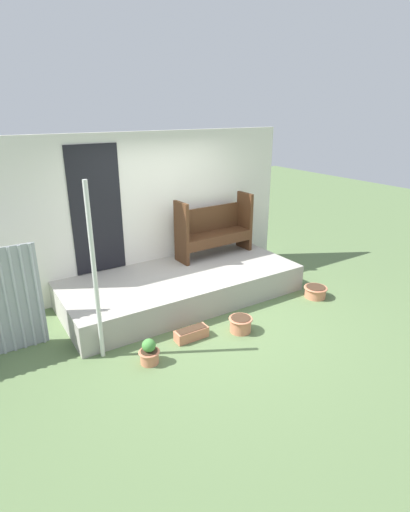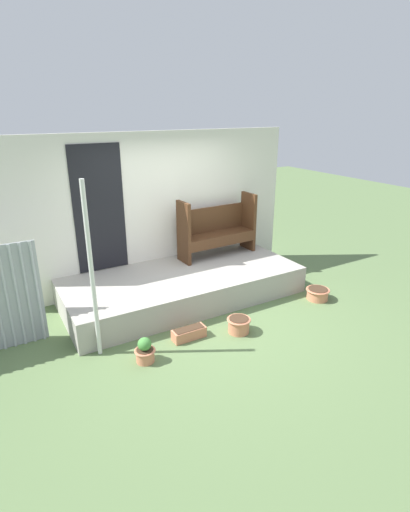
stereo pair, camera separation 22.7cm
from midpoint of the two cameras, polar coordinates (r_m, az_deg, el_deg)
The scene contains 9 objects.
ground_plane at distance 6.00m, azimuth -0.29°, elevation -8.93°, with size 24.00×24.00×0.00m, color #5B7547.
porch_slab at distance 6.52m, azimuth -4.25°, elevation -4.30°, with size 3.79×1.63×0.44m.
house_wall at distance 6.86m, azimuth -8.16°, elevation 6.44°, with size 4.99×0.08×2.60m.
support_post at distance 4.87m, azimuth -16.79°, elevation -2.60°, with size 0.06×0.06×2.22m.
bench at distance 7.10m, azimuth 0.31°, elevation 4.12°, with size 1.44×0.45×1.06m.
flower_pot_left at distance 5.05m, azimuth -9.29°, elevation -13.49°, with size 0.26×0.26×0.33m.
flower_pot_middle at distance 5.65m, azimuth 3.94°, elevation -9.63°, with size 0.34×0.34×0.22m.
flower_pot_right at distance 6.81m, azimuth 14.57°, elevation -4.92°, with size 0.38×0.38×0.19m.
planter_box_rect at distance 5.50m, azimuth -3.15°, elevation -11.02°, with size 0.46×0.17×0.16m.
Camera 1 is at (-2.87, -4.37, 2.94)m, focal length 28.00 mm.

